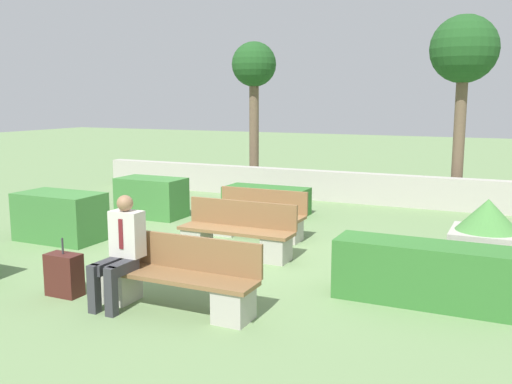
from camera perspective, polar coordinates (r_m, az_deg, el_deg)
ground_plane at (r=8.98m, az=-2.27°, el=-6.08°), size 60.00×60.00×0.00m
perimeter_wall at (r=13.53m, az=7.63°, el=0.59°), size 12.65×0.30×0.70m
bench_front at (r=6.63m, az=-7.98°, el=-8.91°), size 1.98×0.49×0.82m
bench_left_side at (r=8.74m, az=-1.95°, el=-4.38°), size 1.82×0.48×0.82m
bench_right_side at (r=9.87m, az=0.28°, el=-2.84°), size 1.64×0.48×0.82m
person_seated_man at (r=6.78m, az=-13.38°, el=-5.33°), size 0.38×0.63×1.28m
hedge_block_near_left at (r=7.03m, az=16.46°, el=-7.81°), size 2.08×0.60×0.72m
hedge_block_near_right at (r=11.78m, az=-10.40°, el=-0.54°), size 1.35×0.74×0.80m
hedge_block_mid_left at (r=10.22m, az=-18.99°, el=-2.35°), size 1.45×0.80×0.81m
hedge_block_mid_right at (r=11.89m, az=1.03°, el=-0.87°), size 1.74×0.75×0.56m
planter_corner_left at (r=8.54m, az=22.04°, el=-4.21°), size 0.94×0.94×1.03m
suitcase at (r=7.40m, az=-18.63°, el=-7.84°), size 0.43×0.24×0.72m
tree_leftmost at (r=15.42m, az=-0.20°, el=11.97°), size 1.18×1.18×3.88m
tree_center_left at (r=13.55m, az=20.07°, el=12.83°), size 1.48×1.48×4.19m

